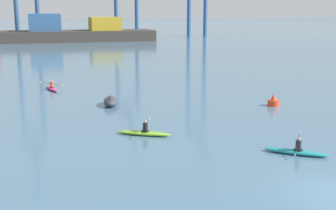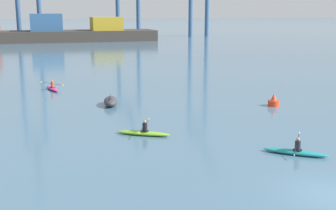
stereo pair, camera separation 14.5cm
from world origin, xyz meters
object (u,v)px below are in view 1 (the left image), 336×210
kayak_teal (296,151)px  kayak_lime (144,133)px  channel_buoy (273,101)px  container_barge (44,32)px  kayak_magenta (52,88)px  capsized_dinghy (111,101)px

kayak_teal → kayak_lime: bearing=139.8°
channel_buoy → kayak_lime: channel_buoy is taller
container_barge → kayak_lime: (4.55, -87.25, -2.11)m
kayak_teal → kayak_magenta: (-11.86, 23.68, 0.00)m
capsized_dinghy → kayak_magenta: size_ratio=0.79×
capsized_dinghy → kayak_lime: size_ratio=0.84×
kayak_lime → kayak_teal: kayak_teal is taller
capsized_dinghy → kayak_magenta: 9.67m
container_barge → channel_buoy: bearing=-78.6°
container_barge → kayak_lime: size_ratio=16.39×
kayak_magenta → kayak_teal: bearing=-63.4°
capsized_dinghy → channel_buoy: 13.08m
capsized_dinghy → kayak_lime: (0.61, -9.17, -0.18)m
channel_buoy → kayak_magenta: size_ratio=0.29×
container_barge → channel_buoy: (16.47, -81.81, -1.92)m
channel_buoy → kayak_magenta: channel_buoy is taller
capsized_dinghy → kayak_magenta: bearing=116.5°
container_barge → capsized_dinghy: 78.21m
kayak_teal → channel_buoy: bearing=66.2°
capsized_dinghy → kayak_magenta: kayak_magenta is taller
kayak_teal → kayak_magenta: bearing=116.6°
capsized_dinghy → channel_buoy: bearing=-16.6°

